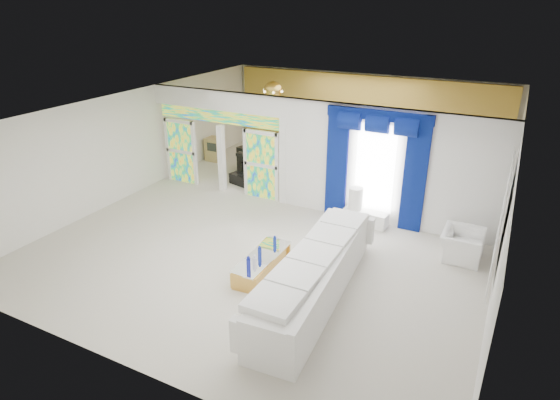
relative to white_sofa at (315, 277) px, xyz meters
The scene contains 22 objects.
floor 3.47m from the white_sofa, 123.78° to the left, with size 12.00×12.00×0.00m, color #B7AF9E.
dividing_wall 4.02m from the white_sofa, 86.53° to the left, with size 5.70×0.18×3.00m, color white.
dividing_header 6.55m from the white_sofa, 140.96° to the left, with size 4.30×0.18×0.55m, color white.
stained_panel_left 7.32m from the white_sofa, 148.03° to the left, with size 0.95×0.04×2.00m, color #994C3F.
stained_panel_right 5.14m from the white_sofa, 130.85° to the left, with size 0.95×0.04×2.00m, color #994C3F.
stained_transom 6.40m from the white_sofa, 140.96° to the left, with size 4.00×0.05×0.35m, color #994C3F.
window_pane 3.90m from the white_sofa, 90.24° to the left, with size 1.00×0.02×2.30m, color white.
blue_drape_left 3.99m from the white_sofa, 105.22° to the left, with size 0.55×0.10×2.80m, color #040349.
blue_drape_right 3.98m from the white_sofa, 75.24° to the left, with size 0.55×0.10×2.80m, color #040349.
blue_pelmet 4.43m from the white_sofa, 90.24° to the left, with size 2.60×0.12×0.25m, color #040349.
wall_mirror 3.72m from the white_sofa, 31.65° to the left, with size 0.04×2.70×1.90m, color white.
gold_curtains 9.03m from the white_sofa, 102.33° to the left, with size 9.70×0.12×2.90m, color #B8922C.
white_sofa is the anchor object (origin of this frame).
coffee_table 1.40m from the white_sofa, 167.47° to the left, with size 0.56×1.69×0.38m, color gold.
console_table 3.54m from the white_sofa, 91.47° to the left, with size 1.13×0.36×0.38m, color white.
table_lamp 3.56m from the white_sofa, 96.31° to the left, with size 0.36×0.36×0.58m, color silver.
armchair 3.70m from the white_sofa, 50.89° to the left, with size 0.99×0.87×0.64m, color white.
grand_piano 7.43m from the white_sofa, 125.33° to the left, with size 1.31×1.72×0.87m, color black.
piano_bench 6.20m from the white_sofa, 133.93° to the left, with size 0.98×0.38×0.33m, color black.
tv_console 8.91m from the white_sofa, 136.78° to the left, with size 0.57×0.52×0.83m, color #A58B52.
chandelier 7.87m from the white_sofa, 123.94° to the left, with size 0.60×0.60×0.60m, color gold.
decanters 1.35m from the white_sofa, behind, with size 0.13×1.21×0.24m.
Camera 1 is at (4.83, -10.08, 5.41)m, focal length 30.19 mm.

